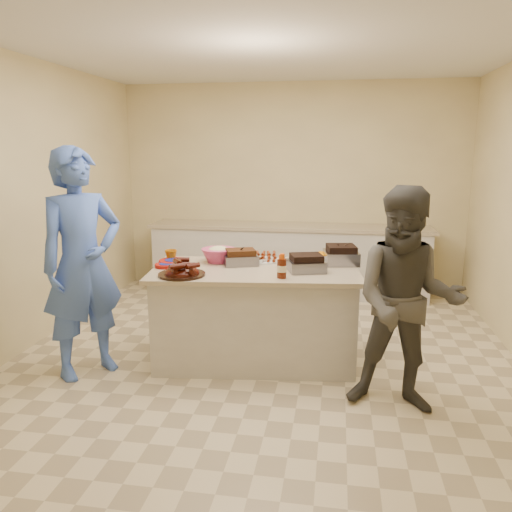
% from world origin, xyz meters
% --- Properties ---
extents(room, '(4.50, 5.00, 2.70)m').
position_xyz_m(room, '(0.00, 0.00, 0.00)').
color(room, beige).
rests_on(room, ground).
extents(back_counter, '(3.60, 0.64, 0.90)m').
position_xyz_m(back_counter, '(0.00, 2.20, 0.45)').
color(back_counter, beige).
rests_on(back_counter, ground).
extents(island, '(1.87, 1.13, 0.84)m').
position_xyz_m(island, '(-0.08, 0.02, 0.00)').
color(island, beige).
rests_on(island, ground).
extents(rib_platter, '(0.44, 0.44, 0.15)m').
position_xyz_m(rib_platter, '(-0.63, -0.32, 0.84)').
color(rib_platter, '#440E05').
rests_on(rib_platter, island).
extents(pulled_pork_tray, '(0.36, 0.31, 0.09)m').
position_xyz_m(pulled_pork_tray, '(-0.23, 0.14, 0.84)').
color(pulled_pork_tray, '#47230F').
rests_on(pulled_pork_tray, island).
extents(brisket_tray, '(0.36, 0.33, 0.09)m').
position_xyz_m(brisket_tray, '(0.37, -0.01, 0.84)').
color(brisket_tray, black).
rests_on(brisket_tray, island).
extents(roasting_pan, '(0.34, 0.34, 0.12)m').
position_xyz_m(roasting_pan, '(0.66, 0.32, 0.84)').
color(roasting_pan, gray).
rests_on(roasting_pan, island).
extents(coleslaw_bowl, '(0.35, 0.35, 0.22)m').
position_xyz_m(coleslaw_bowl, '(-0.45, 0.21, 0.84)').
color(coleslaw_bowl, '#C33A6C').
rests_on(coleslaw_bowl, island).
extents(sausage_plate, '(0.34, 0.34, 0.05)m').
position_xyz_m(sausage_plate, '(-0.05, 0.31, 0.84)').
color(sausage_plate, silver).
rests_on(sausage_plate, island).
extents(mac_cheese_dish, '(0.28, 0.22, 0.07)m').
position_xyz_m(mac_cheese_dish, '(0.58, 0.46, 0.84)').
color(mac_cheese_dish, orange).
rests_on(mac_cheese_dish, island).
extents(bbq_bottle_a, '(0.07, 0.07, 0.19)m').
position_xyz_m(bbq_bottle_a, '(0.18, -0.26, 0.84)').
color(bbq_bottle_a, '#461507').
rests_on(bbq_bottle_a, island).
extents(bbq_bottle_b, '(0.07, 0.07, 0.20)m').
position_xyz_m(bbq_bottle_b, '(0.19, -0.27, 0.84)').
color(bbq_bottle_b, '#461507').
rests_on(bbq_bottle_b, island).
extents(mustard_bottle, '(0.05, 0.05, 0.12)m').
position_xyz_m(mustard_bottle, '(-0.21, 0.15, 0.84)').
color(mustard_bottle, '#EBB409').
rests_on(mustard_bottle, island).
extents(sauce_bowl, '(0.14, 0.06, 0.13)m').
position_xyz_m(sauce_bowl, '(-0.08, 0.24, 0.84)').
color(sauce_bowl, silver).
rests_on(sauce_bowl, island).
extents(plate_stack_large, '(0.30, 0.30, 0.03)m').
position_xyz_m(plate_stack_large, '(-0.83, 0.08, 0.84)').
color(plate_stack_large, '#920F08').
rests_on(plate_stack_large, island).
extents(plate_stack_small, '(0.22, 0.22, 0.03)m').
position_xyz_m(plate_stack_small, '(-0.86, -0.05, 0.84)').
color(plate_stack_small, '#920F08').
rests_on(plate_stack_small, island).
extents(plastic_cup, '(0.12, 0.12, 0.11)m').
position_xyz_m(plastic_cup, '(-0.90, 0.19, 0.84)').
color(plastic_cup, '#A45D07').
rests_on(plastic_cup, island).
extents(basket_stack, '(0.20, 0.16, 0.09)m').
position_xyz_m(basket_stack, '(-0.27, 0.37, 0.84)').
color(basket_stack, '#920F08').
rests_on(basket_stack, island).
extents(guest_blue, '(1.91, 1.71, 0.45)m').
position_xyz_m(guest_blue, '(-1.42, -0.46, 0.00)').
color(guest_blue, '#466ACD').
rests_on(guest_blue, ground).
extents(guest_gray, '(0.95, 1.69, 0.61)m').
position_xyz_m(guest_gray, '(1.11, -0.65, 0.00)').
color(guest_gray, '#4F4D47').
rests_on(guest_gray, ground).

